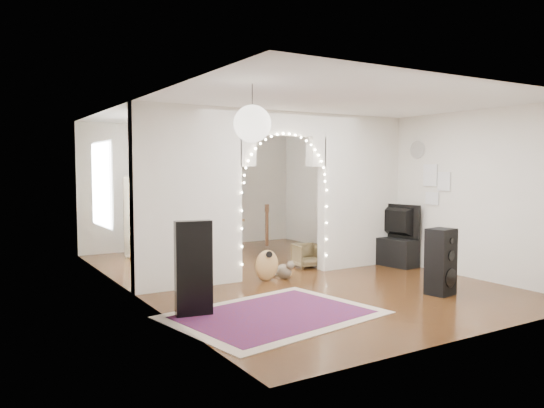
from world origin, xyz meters
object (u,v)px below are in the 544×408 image
dining_table (208,223)px  dining_chair_left (182,250)px  acoustic_guitar (267,253)px  floor_speaker (441,262)px  media_console (391,251)px  bookcase (165,216)px  dining_chair_right (307,256)px

dining_table → dining_chair_left: 0.90m
acoustic_guitar → floor_speaker: bearing=-38.4°
media_console → bookcase: size_ratio=0.62×
media_console → dining_table: (-2.51, 2.49, 0.43)m
acoustic_guitar → dining_chair_left: bearing=117.7°
acoustic_guitar → dining_chair_right: (1.20, 0.60, -0.24)m
bookcase → dining_chair_right: bookcase is taller
bookcase → dining_table: bearing=-34.1°
bookcase → floor_speaker: bearing=-51.1°
floor_speaker → bookcase: bearing=101.7°
bookcase → dining_table: 1.00m
floor_speaker → dining_chair_right: size_ratio=2.00×
acoustic_guitar → dining_chair_right: acoustic_guitar is taller
media_console → acoustic_guitar: bearing=171.8°
floor_speaker → dining_chair_right: bearing=89.2°
dining_table → dining_chair_left: dining_table is taller
acoustic_guitar → media_console: 2.65m
floor_speaker → dining_chair_left: size_ratio=1.65×
acoustic_guitar → bookcase: size_ratio=0.64×
dining_table → acoustic_guitar: bearing=-104.8°
dining_chair_left → dining_chair_right: dining_chair_left is taller
dining_table → floor_speaker: bearing=-83.4°
acoustic_guitar → bookcase: bearing=111.3°
dining_chair_left → dining_chair_right: 2.34m
acoustic_guitar → dining_chair_left: 2.21m
dining_chair_left → floor_speaker: bearing=-86.4°
media_console → bookcase: 4.55m
acoustic_guitar → dining_table: bearing=99.7°
dining_table → dining_chair_left: size_ratio=2.36×
media_console → bookcase: bookcase is taller
dining_chair_right → dining_chair_left: bearing=147.6°
acoustic_guitar → dining_chair_right: bearing=39.3°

